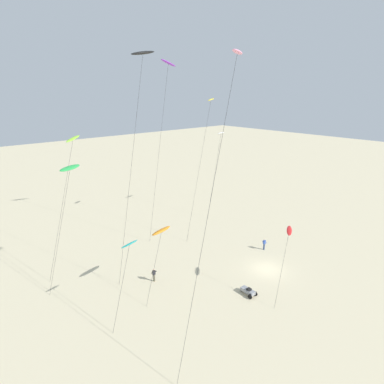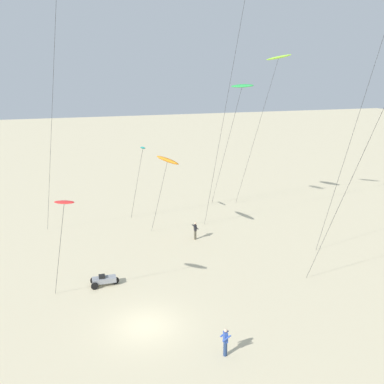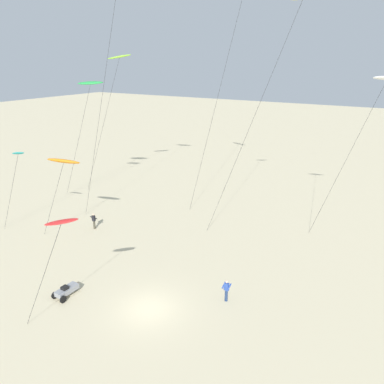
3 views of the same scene
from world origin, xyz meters
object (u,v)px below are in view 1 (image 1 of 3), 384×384
at_px(kite_black, 143,55).
at_px(kite_purple, 168,66).
at_px(kite_flyer_middle, 264,244).
at_px(kite_yellow, 210,104).
at_px(kite_white, 221,134).
at_px(kite_flyer_nearest, 154,275).
at_px(beach_buggy, 248,291).
at_px(kite_lime, 73,141).
at_px(kite_pink, 236,59).
at_px(kite_orange, 161,231).
at_px(kite_teal, 129,246).
at_px(kite_red, 289,231).
at_px(kite_green, 70,169).

bearing_deg(kite_black, kite_purple, 38.08).
bearing_deg(kite_flyer_middle, kite_purple, 109.37).
bearing_deg(kite_black, kite_yellow, 14.19).
bearing_deg(kite_white, kite_yellow, -149.78).
bearing_deg(kite_flyer_nearest, beach_buggy, -55.44).
distance_m(kite_purple, kite_lime, 17.92).
bearing_deg(beach_buggy, kite_purple, 76.22).
bearing_deg(kite_purple, kite_pink, -114.51).
bearing_deg(kite_lime, kite_orange, -73.72).
relative_size(kite_pink, kite_white, 1.67).
xyz_separation_m(kite_teal, kite_yellow, (21.78, 11.32, 12.17)).
xyz_separation_m(kite_purple, beach_buggy, (-4.96, -20.22, -24.88)).
bearing_deg(kite_lime, beach_buggy, -61.45).
xyz_separation_m(kite_teal, kite_pink, (6.73, -6.62, 16.42)).
relative_size(kite_black, kite_white, 1.76).
bearing_deg(kite_purple, kite_flyer_nearest, -135.66).
bearing_deg(beach_buggy, kite_lime, 118.55).
relative_size(kite_red, kite_yellow, 0.38).
bearing_deg(kite_red, kite_flyer_middle, 48.45).
bearing_deg(kite_red, kite_black, 115.03).
bearing_deg(kite_yellow, kite_red, -109.78).
relative_size(kite_orange, kite_flyer_middle, 4.79).
relative_size(kite_teal, kite_flyer_nearest, 4.96).
relative_size(kite_purple, kite_white, 1.76).
relative_size(kite_black, kite_red, 3.36).
xyz_separation_m(kite_purple, kite_yellow, (5.35, -3.35, -5.31)).
relative_size(kite_lime, kite_pink, 0.67).
bearing_deg(kite_orange, kite_green, 119.97).
relative_size(kite_orange, kite_white, 0.54).
xyz_separation_m(kite_red, kite_flyer_nearest, (-9.72, 11.54, -6.59)).
height_order(kite_green, kite_white, kite_white).
height_order(kite_orange, beach_buggy, kite_orange).
bearing_deg(kite_flyer_nearest, kite_lime, 112.35).
distance_m(kite_lime, kite_green, 4.36).
height_order(kite_lime, kite_yellow, kite_yellow).
bearing_deg(kite_lime, kite_green, -121.48).
relative_size(kite_purple, beach_buggy, 12.69).
distance_m(kite_teal, kite_pink, 18.94).
bearing_deg(kite_white, kite_pink, -134.87).
height_order(kite_black, kite_red, kite_black).
height_order(kite_orange, kite_flyer_nearest, kite_orange).
relative_size(kite_pink, kite_red, 3.19).
distance_m(kite_lime, kite_white, 27.52).
bearing_deg(beach_buggy, kite_orange, 135.21).
bearing_deg(kite_green, kite_black, -19.32).
relative_size(kite_purple, kite_flyer_middle, 15.73).
relative_size(kite_green, kite_flyer_nearest, 8.35).
relative_size(kite_purple, kite_teal, 3.17).
bearing_deg(beach_buggy, kite_flyer_nearest, 124.56).
distance_m(kite_teal, kite_lime, 16.03).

